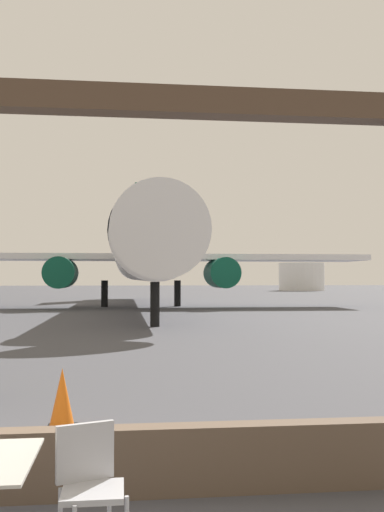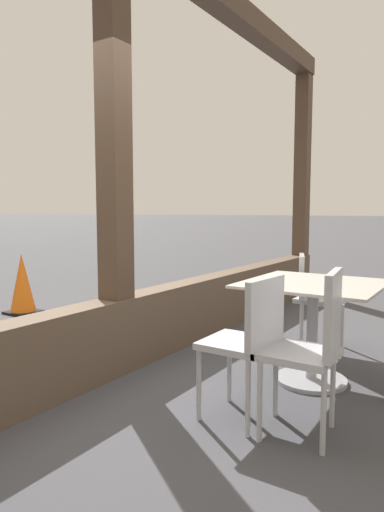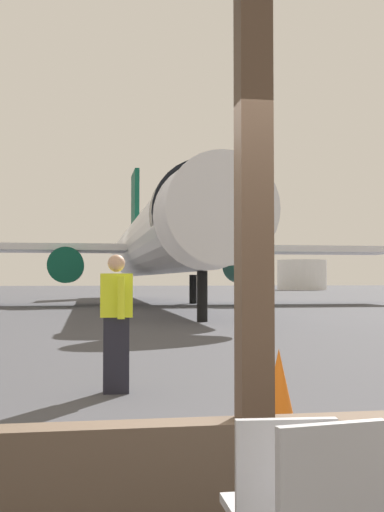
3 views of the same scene
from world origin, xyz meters
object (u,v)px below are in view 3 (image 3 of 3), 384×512
object	(u,v)px
cafe_chair_aisle_right	(281,500)
airplane	(156,243)
fuel_storage_tank	(302,275)
traffic_cone	(279,388)
ground_crew_worker	(116,321)

from	to	relation	value
cafe_chair_aisle_right	airplane	bearing A→B (deg)	84.74
cafe_chair_aisle_right	fuel_storage_tank	distance (m)	88.72
airplane	traffic_cone	distance (m)	30.10
cafe_chair_aisle_right	fuel_storage_tank	size ratio (longest dim) A/B	0.13
ground_crew_worker	traffic_cone	xyz separation A→B (m)	(1.51, -2.00, -0.55)
fuel_storage_tank	cafe_chair_aisle_right	bearing A→B (deg)	-109.12
airplane	ground_crew_worker	bearing A→B (deg)	-97.14
cafe_chair_aisle_right	ground_crew_worker	xyz separation A→B (m)	(-0.41, 5.61, 0.37)
fuel_storage_tank	airplane	bearing A→B (deg)	-117.29
airplane	fuel_storage_tank	size ratio (longest dim) A/B	5.34
ground_crew_worker	fuel_storage_tank	size ratio (longest dim) A/B	0.25
ground_crew_worker	airplane	bearing A→B (deg)	82.86
ground_crew_worker	traffic_cone	bearing A→B (deg)	-52.88
ground_crew_worker	fuel_storage_tank	distance (m)	83.57
fuel_storage_tank	traffic_cone	bearing A→B (deg)	-109.22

